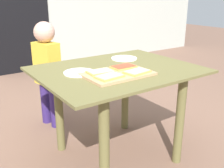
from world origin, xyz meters
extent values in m
plane|color=brown|center=(0.00, 0.00, 0.00)|extent=(16.00, 16.00, 0.00)
cube|color=black|center=(0.15, 2.77, 1.00)|extent=(0.90, 0.02, 2.00)
cube|color=brown|center=(0.00, 0.00, 0.70)|extent=(1.11, 0.87, 0.02)
cylinder|color=brown|center=(-0.33, -0.33, 0.35)|extent=(0.06, 0.06, 0.69)
cylinder|color=brown|center=(0.33, -0.33, 0.35)|extent=(0.06, 0.06, 0.69)
cylinder|color=brown|center=(-0.33, 0.33, 0.35)|extent=(0.06, 0.06, 0.69)
cylinder|color=brown|center=(0.33, 0.33, 0.35)|extent=(0.06, 0.06, 0.69)
cube|color=tan|center=(-0.09, -0.13, 0.72)|extent=(0.44, 0.28, 0.02)
cube|color=tan|center=(-0.19, -0.19, 0.73)|extent=(0.18, 0.13, 0.01)
cube|color=beige|center=(-0.19, -0.19, 0.74)|extent=(0.16, 0.11, 0.00)
cube|color=tan|center=(0.01, -0.20, 0.73)|extent=(0.18, 0.13, 0.01)
cube|color=beige|center=(0.01, -0.20, 0.74)|extent=(0.16, 0.12, 0.00)
cube|color=tan|center=(-0.18, -0.07, 0.73)|extent=(0.17, 0.12, 0.01)
cube|color=beige|center=(-0.18, -0.07, 0.74)|extent=(0.16, 0.10, 0.00)
cube|color=tan|center=(0.01, -0.06, 0.73)|extent=(0.17, 0.11, 0.01)
cube|color=#C34227|center=(0.01, -0.06, 0.74)|extent=(0.15, 0.10, 0.00)
cylinder|color=silver|center=(-0.28, 0.05, 0.72)|extent=(0.21, 0.21, 0.01)
cylinder|color=white|center=(0.21, 0.20, 0.72)|extent=(0.21, 0.21, 0.01)
cylinder|color=navy|center=(-0.24, 0.86, 0.21)|extent=(0.09, 0.09, 0.42)
cylinder|color=navy|center=(-0.20, 0.73, 0.21)|extent=(0.09, 0.09, 0.42)
cube|color=gold|center=(-0.22, 0.79, 0.61)|extent=(0.20, 0.27, 0.38)
sphere|color=tan|center=(-0.22, 0.79, 0.89)|extent=(0.18, 0.18, 0.18)
camera|label=1|loc=(-1.05, -1.46, 1.21)|focal=42.29mm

